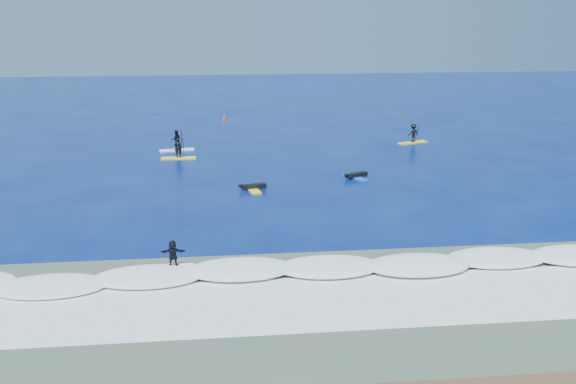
{
  "coord_description": "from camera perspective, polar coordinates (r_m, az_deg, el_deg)",
  "views": [
    {
      "loc": [
        -3.79,
        -36.26,
        11.38
      ],
      "look_at": [
        0.35,
        1.11,
        0.6
      ],
      "focal_mm": 40.0,
      "sensor_mm": 36.0,
      "label": 1
    }
  ],
  "objects": [
    {
      "name": "shallow_water",
      "position": [
        25.28,
        3.04,
        -10.76
      ],
      "size": [
        90.0,
        13.0,
        0.01
      ],
      "primitive_type": "cube",
      "color": "#3D5344",
      "rests_on": "ground"
    },
    {
      "name": "whitewater",
      "position": [
        26.17,
        2.68,
        -9.79
      ],
      "size": [
        34.0,
        5.0,
        0.02
      ],
      "primitive_type": "cube",
      "color": "silver",
      "rests_on": "ground"
    },
    {
      "name": "ground",
      "position": [
        38.19,
        -0.33,
        -1.34
      ],
      "size": [
        160.0,
        160.0,
        0.0
      ],
      "primitive_type": "plane",
      "color": "#04124F",
      "rests_on": "ground"
    },
    {
      "name": "prone_paddler_near",
      "position": [
        41.86,
        -3.19,
        0.43
      ],
      "size": [
        1.86,
        2.41,
        0.49
      ],
      "rotation": [
        0.0,
        0.0,
        1.78
      ],
      "color": "yellow",
      "rests_on": "ground"
    },
    {
      "name": "breaking_wave",
      "position": [
        28.87,
        1.76,
        -7.22
      ],
      "size": [
        40.0,
        6.0,
        0.3
      ],
      "primitive_type": "cube",
      "color": "white",
      "rests_on": "ground"
    },
    {
      "name": "prone_paddler_far",
      "position": [
        44.91,
        6.01,
        1.45
      ],
      "size": [
        1.79,
        2.4,
        0.49
      ],
      "rotation": [
        0.0,
        0.0,
        2.01
      ],
      "color": "blue",
      "rests_on": "ground"
    },
    {
      "name": "sup_paddler_left",
      "position": [
        51.13,
        -9.72,
        3.59
      ],
      "size": [
        2.74,
        0.77,
        1.9
      ],
      "rotation": [
        0.0,
        0.0,
        -0.03
      ],
      "color": "yellow",
      "rests_on": "ground"
    },
    {
      "name": "sup_paddler_right",
      "position": [
        57.44,
        11.06,
        5.05
      ],
      "size": [
        2.86,
        1.65,
        1.96
      ],
      "rotation": [
        0.0,
        0.0,
        0.37
      ],
      "color": "yellow",
      "rests_on": "ground"
    },
    {
      "name": "sup_paddler_center",
      "position": [
        54.11,
        -9.9,
        4.42
      ],
      "size": [
        2.91,
        1.2,
        1.99
      ],
      "rotation": [
        0.0,
        0.0,
        0.18
      ],
      "color": "white",
      "rests_on": "ground"
    },
    {
      "name": "wave_surfer",
      "position": [
        29.27,
        -10.19,
        -5.57
      ],
      "size": [
        1.78,
        0.49,
        1.29
      ],
      "rotation": [
        0.0,
        0.0,
        -0.0
      ],
      "color": "white",
      "rests_on": "breaking_wave"
    },
    {
      "name": "marker_buoy",
      "position": [
        68.16,
        -5.69,
        6.55
      ],
      "size": [
        0.27,
        0.27,
        0.66
      ],
      "rotation": [
        0.0,
        0.0,
        -0.32
      ],
      "color": "#ED4B15",
      "rests_on": "ground"
    }
  ]
}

